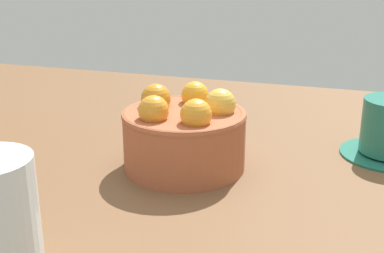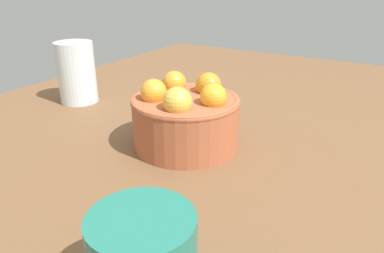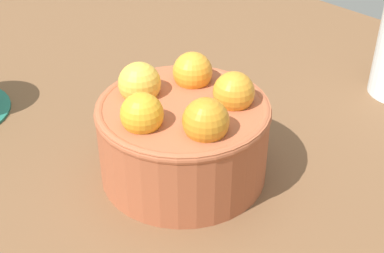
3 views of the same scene
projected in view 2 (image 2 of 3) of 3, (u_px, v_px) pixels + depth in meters
ground_plane at (186, 155)px, 54.81cm from camera, size 139.93×93.57×3.35cm
terracotta_bowl at (186, 116)px, 52.35cm from camera, size 15.51×15.51×10.30cm
water_glass at (77, 72)px, 70.24cm from camera, size 7.21×7.21×11.71cm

